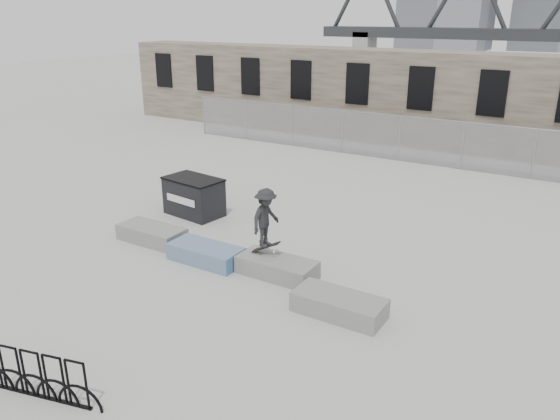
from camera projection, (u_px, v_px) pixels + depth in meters
The scene contains 9 objects.
ground at pixel (231, 264), 14.33m from camera, with size 120.00×120.00×0.00m, color #B0AFAA.
stone_wall at pixel (428, 99), 26.57m from camera, with size 36.00×2.58×4.50m.
chainlink_fence at pixel (399, 138), 23.99m from camera, with size 22.06×0.06×2.02m.
planter_far_left at pixel (152, 233), 15.67m from camera, with size 2.00×0.90×0.45m.
planter_center_left at pixel (206, 253), 14.39m from camera, with size 2.00×0.90×0.45m.
planter_center_right at pixel (277, 266), 13.62m from camera, with size 2.00×0.90×0.45m.
planter_offset at pixel (339, 304), 11.86m from camera, with size 2.00×0.90×0.45m.
dumpster at pixel (194, 196), 17.64m from camera, with size 2.00×1.37×1.23m.
skateboarder at pixel (266, 218), 13.49m from camera, with size 0.76×1.00×1.72m.
Camera 1 is at (7.90, -10.38, 6.22)m, focal length 35.00 mm.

